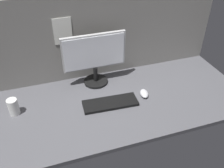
{
  "coord_description": "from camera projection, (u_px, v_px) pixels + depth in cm",
  "views": [
    {
      "loc": [
        -45.08,
        -123.73,
        109.17
      ],
      "look_at": [
        -3.7,
        0.0,
        14.0
      ],
      "focal_mm": 39.38,
      "sensor_mm": 36.0,
      "label": 1
    }
  ],
  "objects": [
    {
      "name": "mug_ceramic_white",
      "position": [
        13.0,
        107.0,
        1.56
      ],
      "size": [
        6.58,
        6.58,
        11.34
      ],
      "color": "white",
      "rests_on": "ground_plane"
    },
    {
      "name": "keyboard",
      "position": [
        110.0,
        103.0,
        1.66
      ],
      "size": [
        37.73,
        15.27,
        2.0
      ],
      "primitive_type": "cube",
      "rotation": [
        0.0,
        0.0,
        -0.06
      ],
      "color": "black",
      "rests_on": "ground_plane"
    },
    {
      "name": "monitor",
      "position": [
        94.0,
        57.0,
        1.75
      ],
      "size": [
        45.84,
        18.0,
        38.96
      ],
      "color": "black",
      "rests_on": "ground_plane"
    },
    {
      "name": "cubicle_wall_back",
      "position": [
        102.0,
        35.0,
        1.81
      ],
      "size": [
        180.0,
        5.5,
        63.85
      ],
      "color": "gray",
      "rests_on": "ground_plane"
    },
    {
      "name": "mouse",
      "position": [
        144.0,
        94.0,
        1.73
      ],
      "size": [
        7.55,
        10.59,
        3.4
      ],
      "primitive_type": "ellipsoid",
      "rotation": [
        0.0,
        0.0,
        -0.22
      ],
      "color": "silver",
      "rests_on": "ground_plane"
    },
    {
      "name": "ground_plane",
      "position": [
        118.0,
        101.0,
        1.72
      ],
      "size": [
        180.0,
        80.0,
        3.0
      ],
      "primitive_type": "cube",
      "color": "#515156"
    }
  ]
}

